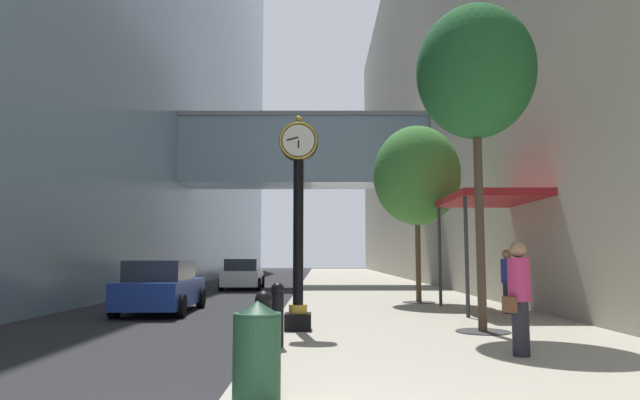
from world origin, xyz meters
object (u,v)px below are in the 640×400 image
(bollard_nearest, at_px, (264,332))
(car_white_mid, at_px, (243,274))
(pedestrian_walking, at_px, (519,295))
(street_tree_mid_near, at_px, (417,176))
(street_clock, at_px, (299,210))
(pedestrian_by_clock, at_px, (508,279))
(car_blue_near, at_px, (162,287))
(trash_bin, at_px, (257,349))
(bollard_second, at_px, (278,313))
(street_tree_near, at_px, (476,73))

(bollard_nearest, xyz_separation_m, car_white_mid, (-3.30, 21.92, 0.06))
(bollard_nearest, bearing_deg, pedestrian_walking, 21.54)
(street_tree_mid_near, bearing_deg, street_clock, -118.24)
(pedestrian_by_clock, bearing_deg, street_tree_mid_near, 116.70)
(street_clock, xyz_separation_m, bollard_nearest, (-0.26, -4.60, -1.95))
(street_tree_mid_near, distance_m, pedestrian_by_clock, 5.26)
(car_blue_near, xyz_separation_m, car_white_mid, (0.75, 12.26, 0.00))
(street_tree_mid_near, height_order, pedestrian_by_clock, street_tree_mid_near)
(trash_bin, xyz_separation_m, car_blue_near, (-4.10, 10.77, 0.09))
(bollard_second, distance_m, pedestrian_by_clock, 8.19)
(bollard_nearest, height_order, car_white_mid, car_white_mid)
(street_clock, distance_m, bollard_second, 2.97)
(bollard_nearest, relative_size, car_white_mid, 0.24)
(street_tree_mid_near, bearing_deg, trash_bin, -107.43)
(bollard_nearest, bearing_deg, street_tree_near, 46.66)
(bollard_second, bearing_deg, bollard_nearest, -90.00)
(street_tree_near, bearing_deg, pedestrian_by_clock, 64.46)
(street_tree_mid_near, xyz_separation_m, car_blue_near, (-8.11, -2.01, -3.68))
(bollard_nearest, height_order, street_tree_mid_near, street_tree_mid_near)
(street_tree_near, height_order, street_tree_mid_near, street_tree_near)
(pedestrian_by_clock, bearing_deg, street_tree_near, -115.54)
(trash_bin, bearing_deg, street_tree_near, 53.47)
(bollard_second, relative_size, trash_bin, 1.04)
(bollard_second, bearing_deg, street_tree_mid_near, 66.41)
(street_tree_near, bearing_deg, street_clock, 175.54)
(car_white_mid, bearing_deg, bollard_second, -80.42)
(street_tree_mid_near, distance_m, pedestrian_walking, 10.70)
(street_tree_near, distance_m, car_white_mid, 19.69)
(car_blue_near, bearing_deg, bollard_nearest, -67.23)
(trash_bin, xyz_separation_m, pedestrian_walking, (3.79, 2.63, 0.40))
(street_tree_mid_near, relative_size, pedestrian_by_clock, 3.49)
(street_tree_mid_near, distance_m, car_white_mid, 13.15)
(street_clock, bearing_deg, pedestrian_by_clock, 31.86)
(bollard_second, height_order, street_tree_near, street_tree_near)
(pedestrian_by_clock, relative_size, car_blue_near, 0.38)
(bollard_second, xyz_separation_m, street_tree_mid_near, (4.06, 9.29, 3.74))
(car_white_mid, bearing_deg, car_blue_near, -93.51)
(street_tree_near, height_order, car_blue_near, street_tree_near)
(trash_bin, bearing_deg, car_blue_near, 110.82)
(car_white_mid, bearing_deg, pedestrian_by_clock, -56.50)
(street_clock, height_order, bollard_nearest, street_clock)
(street_tree_near, bearing_deg, street_tree_mid_near, 90.00)
(bollard_second, bearing_deg, car_white_mid, 99.58)
(trash_bin, height_order, pedestrian_walking, pedestrian_walking)
(bollard_nearest, relative_size, pedestrian_by_clock, 0.63)
(trash_bin, distance_m, pedestrian_by_clock, 10.89)
(bollard_second, distance_m, street_tree_mid_near, 10.81)
(bollard_nearest, distance_m, car_blue_near, 10.47)
(car_blue_near, bearing_deg, street_tree_mid_near, 13.92)
(street_clock, xyz_separation_m, car_white_mid, (-3.56, 17.32, -1.89))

